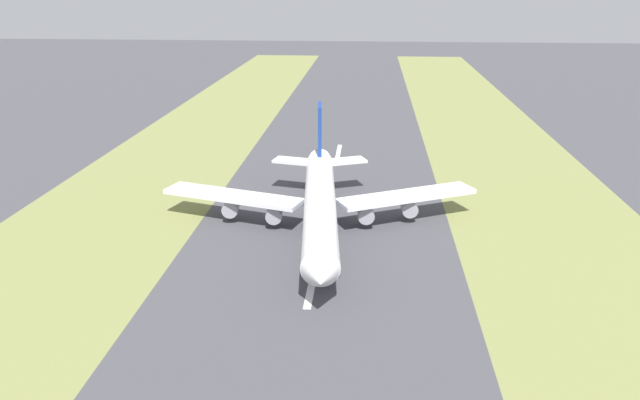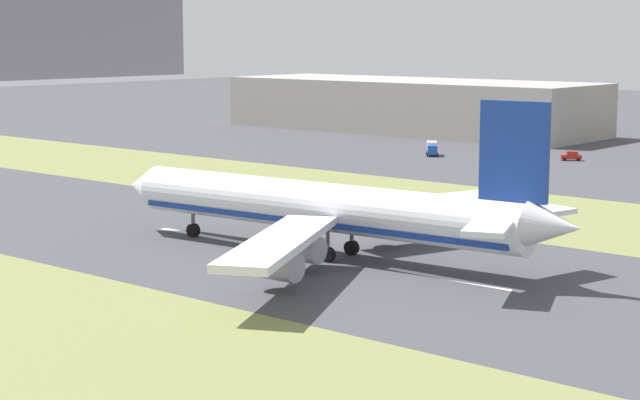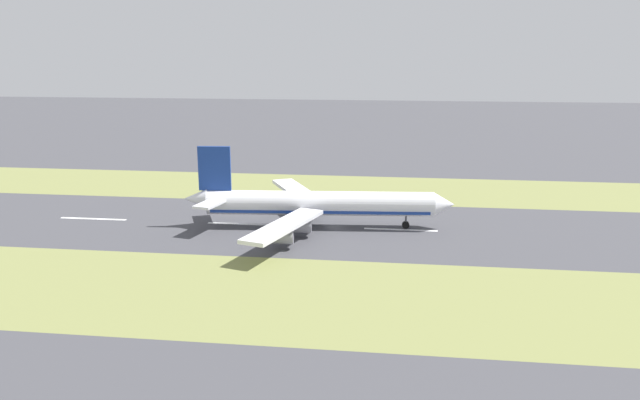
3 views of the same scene
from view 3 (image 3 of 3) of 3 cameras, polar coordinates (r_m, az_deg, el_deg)
The scene contains 7 objects.
ground_plane at distance 155.61m, azimuth 1.30°, elevation -2.51°, with size 800.00×800.00×0.00m, color #424247.
grass_median_west at distance 199.05m, azimuth 2.66°, elevation 1.06°, with size 40.00×600.00×0.01m, color olive.
grass_median_east at distance 113.39m, azimuth -1.13°, elevation -8.79°, with size 40.00×600.00×0.01m, color olive.
centreline_dash_near at distance 173.83m, azimuth -20.01°, elevation -1.62°, with size 1.20×18.00×0.01m, color silver.
centreline_dash_mid at distance 159.67m, azimuth -7.13°, elevation -2.19°, with size 1.20×18.00×0.01m, color silver.
centreline_dash_far at distance 154.84m, azimuth 7.39°, elevation -2.71°, with size 1.20×18.00×0.01m, color silver.
airplane_main_jet at distance 154.18m, azimuth -0.71°, elevation -0.35°, with size 63.92×67.22×20.20m.
Camera 3 is at (148.68, 15.52, 43.22)m, focal length 35.00 mm.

